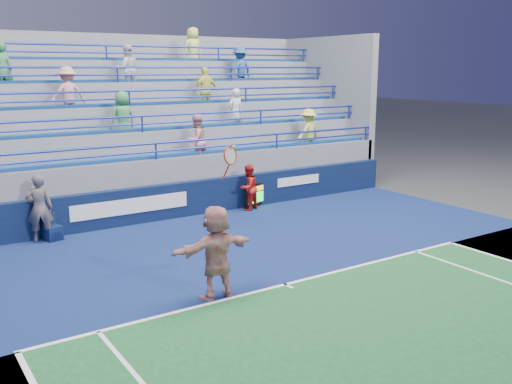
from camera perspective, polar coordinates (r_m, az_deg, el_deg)
ground at (r=12.45m, az=2.97°, el=-9.31°), size 120.00×120.00×0.00m
sponsor_wall at (r=17.71m, az=-9.52°, el=-1.03°), size 18.00×0.32×1.10m
bleacher_stand at (r=20.97m, az=-13.83°, el=3.62°), size 18.00×5.60×6.13m
serve_speed_board at (r=19.20m, az=0.05°, el=-0.29°), size 1.12×0.44×0.79m
judge_chair at (r=16.41m, az=-19.68°, el=-3.80°), size 0.50×0.51×0.73m
tennis_player at (r=11.51m, az=-3.99°, el=-6.00°), size 1.81×0.61×3.10m
line_judge at (r=16.20m, az=-20.84°, el=-1.54°), size 0.76×0.59×1.87m
ball_girl at (r=18.61m, az=-0.79°, el=0.44°), size 0.90×0.81×1.51m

